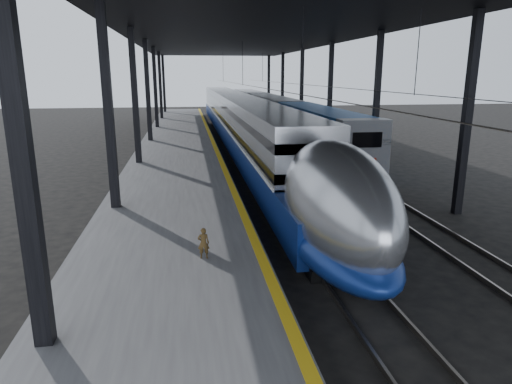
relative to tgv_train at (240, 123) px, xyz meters
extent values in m
plane|color=black|center=(-2.00, -27.54, -2.06)|extent=(160.00, 160.00, 0.00)
cube|color=#4C4C4F|center=(-5.50, -7.54, -1.56)|extent=(6.00, 80.00, 1.00)
cube|color=gold|center=(-2.70, -7.54, -1.05)|extent=(0.30, 80.00, 0.01)
cube|color=slate|center=(-0.72, -7.54, -1.98)|extent=(0.08, 80.00, 0.16)
cube|color=slate|center=(0.72, -7.54, -1.98)|extent=(0.08, 80.00, 0.16)
cube|color=slate|center=(4.28, -7.54, -1.98)|extent=(0.08, 80.00, 0.16)
cube|color=slate|center=(5.72, -7.54, -1.98)|extent=(0.08, 80.00, 0.16)
cube|color=black|center=(-7.80, -32.54, 2.44)|extent=(0.35, 0.35, 9.00)
cube|color=black|center=(-7.80, -22.54, 2.44)|extent=(0.35, 0.35, 9.00)
cube|color=black|center=(7.60, -22.54, 2.44)|extent=(0.35, 0.35, 9.00)
cube|color=black|center=(-7.80, -12.54, 2.44)|extent=(0.35, 0.35, 9.00)
cube|color=black|center=(7.60, -12.54, 2.44)|extent=(0.35, 0.35, 9.00)
cube|color=black|center=(-7.80, -2.54, 2.44)|extent=(0.35, 0.35, 9.00)
cube|color=black|center=(7.60, -2.54, 2.44)|extent=(0.35, 0.35, 9.00)
cube|color=black|center=(-7.80, 7.46, 2.44)|extent=(0.35, 0.35, 9.00)
cube|color=black|center=(7.60, 7.46, 2.44)|extent=(0.35, 0.35, 9.00)
cube|color=black|center=(-7.80, 17.46, 2.44)|extent=(0.35, 0.35, 9.00)
cube|color=black|center=(7.60, 17.46, 2.44)|extent=(0.35, 0.35, 9.00)
cube|color=black|center=(-7.80, 27.46, 2.44)|extent=(0.35, 0.35, 9.00)
cube|color=black|center=(7.60, 27.46, 2.44)|extent=(0.35, 0.35, 9.00)
cube|color=black|center=(-0.10, -7.54, 7.19)|extent=(18.00, 75.00, 0.45)
cylinder|color=slate|center=(0.00, -7.54, 3.44)|extent=(0.03, 74.00, 0.03)
cylinder|color=slate|center=(5.00, -7.54, 3.44)|extent=(0.03, 74.00, 0.03)
cube|color=#A9ABB0|center=(0.00, 4.02, 0.30)|extent=(2.97, 57.00, 4.09)
cube|color=navy|center=(0.00, 2.52, -0.98)|extent=(3.05, 62.00, 1.59)
cube|color=silver|center=(0.00, 4.02, -0.16)|extent=(3.07, 57.00, 0.10)
cube|color=black|center=(0.00, 4.02, 1.47)|extent=(3.01, 57.00, 0.43)
cube|color=black|center=(0.00, 4.02, 0.30)|extent=(3.01, 57.00, 0.43)
ellipsoid|color=#A9ABB0|center=(0.00, -27.48, 0.14)|extent=(2.97, 8.40, 4.09)
ellipsoid|color=navy|center=(0.00, -27.48, -1.03)|extent=(3.05, 8.40, 1.74)
ellipsoid|color=black|center=(0.00, -30.08, 0.96)|extent=(1.53, 2.20, 0.92)
cube|color=black|center=(0.00, -27.48, -1.86)|extent=(2.25, 2.60, 0.40)
cube|color=black|center=(0.00, -5.48, -1.86)|extent=(2.25, 2.60, 0.40)
cube|color=#164B94|center=(5.00, -8.66, -0.06)|extent=(2.79, 18.00, 3.79)
cube|color=gray|center=(5.00, -17.06, -0.06)|extent=(2.84, 1.20, 3.84)
cube|color=black|center=(5.00, -17.68, 0.78)|extent=(1.69, 0.06, 0.85)
cube|color=#981D0B|center=(5.00, -17.68, -0.51)|extent=(1.20, 0.06, 0.55)
cube|color=gray|center=(5.00, 10.34, -0.06)|extent=(2.79, 18.00, 3.79)
cube|color=gray|center=(5.00, 29.34, -0.06)|extent=(2.79, 18.00, 3.79)
cube|color=black|center=(5.00, -14.66, -1.88)|extent=(2.19, 2.40, 0.36)
cube|color=black|center=(5.00, 7.34, -1.88)|extent=(2.19, 2.40, 0.36)
imported|color=#473417|center=(-4.41, -28.59, -0.58)|extent=(0.36, 0.24, 0.95)
camera|label=1|loc=(-4.78, -41.38, 4.27)|focal=32.00mm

